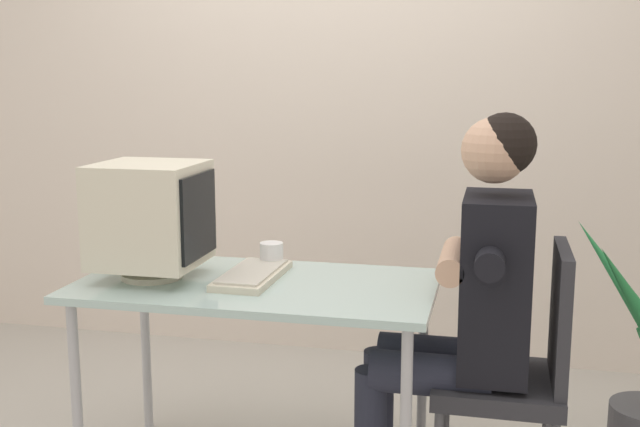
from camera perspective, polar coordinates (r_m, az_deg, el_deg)
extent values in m
cube|color=beige|center=(3.93, 5.72, 11.05)|extent=(8.00, 0.10, 3.00)
cylinder|color=#B7B7BC|center=(2.83, -17.34, -12.95)|extent=(0.04, 0.04, 0.70)
cylinder|color=#B7B7BC|center=(3.27, -12.59, -9.52)|extent=(0.04, 0.04, 0.70)
cylinder|color=#B7B7BC|center=(2.98, 7.49, -11.31)|extent=(0.04, 0.04, 0.70)
cube|color=silver|center=(2.72, -4.66, -5.27)|extent=(1.23, 0.66, 0.03)
cylinder|color=beige|center=(2.82, -12.15, -4.41)|extent=(0.21, 0.21, 0.02)
cylinder|color=beige|center=(2.82, -12.17, -3.90)|extent=(0.06, 0.06, 0.03)
cube|color=beige|center=(2.77, -12.33, -0.02)|extent=(0.35, 0.34, 0.35)
cube|color=black|center=(2.70, -8.84, -0.17)|extent=(0.01, 0.29, 0.29)
cube|color=beige|center=(2.75, -4.97, -4.54)|extent=(0.19, 0.40, 0.02)
cube|color=beige|center=(2.75, -4.98, -4.22)|extent=(0.16, 0.36, 0.01)
cylinder|color=#4C4C51|center=(3.00, 9.14, -14.56)|extent=(0.03, 0.03, 0.39)
cube|color=#2D2D33|center=(2.74, 12.83, -12.06)|extent=(0.42, 0.42, 0.06)
cube|color=#2D2D33|center=(2.67, 17.13, -7.12)|extent=(0.04, 0.38, 0.45)
cube|color=black|center=(2.63, 12.69, -5.09)|extent=(0.22, 0.36, 0.59)
sphere|color=tan|center=(2.55, 12.63, 4.52)|extent=(0.21, 0.21, 0.21)
sphere|color=black|center=(2.55, 13.33, 4.94)|extent=(0.20, 0.20, 0.20)
cylinder|color=#262838|center=(2.65, 8.06, -11.57)|extent=(0.39, 0.14, 0.14)
cylinder|color=#262838|center=(2.81, 8.38, -10.22)|extent=(0.39, 0.14, 0.14)
cylinder|color=#262838|center=(2.92, 4.28, -14.27)|extent=(0.11, 0.11, 0.47)
cylinder|color=black|center=(2.40, 12.29, -3.53)|extent=(0.09, 0.14, 0.09)
cylinder|color=black|center=(2.81, 12.41, -1.52)|extent=(0.09, 0.14, 0.09)
cylinder|color=tan|center=(2.62, 9.68, -3.40)|extent=(0.09, 0.36, 0.09)
cone|color=#277F41|center=(3.00, 21.02, -4.69)|extent=(0.37, 0.26, 0.47)
cone|color=#277F41|center=(2.84, 21.74, -5.68)|extent=(0.33, 0.33, 0.46)
cylinder|color=white|center=(2.90, -3.55, -3.04)|extent=(0.09, 0.09, 0.09)
torus|color=white|center=(2.95, -3.29, -2.83)|extent=(0.06, 0.01, 0.06)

